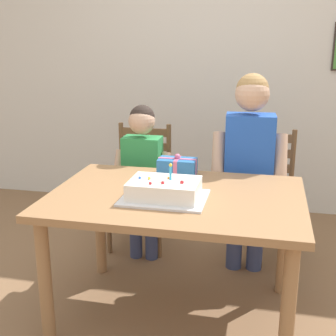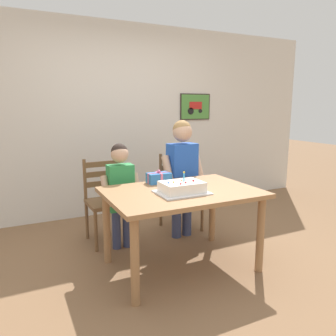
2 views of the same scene
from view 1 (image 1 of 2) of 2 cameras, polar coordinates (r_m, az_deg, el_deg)
name	(u,v)px [view 1 (image 1 of 2)]	position (r m, az deg, el deg)	size (l,w,h in m)	color
ground_plane	(176,314)	(2.79, 0.95, -17.84)	(20.00, 20.00, 0.00)	#846042
back_wall	(219,67)	(4.18, 6.42, 12.47)	(6.40, 0.11, 2.60)	silver
dining_table	(176,211)	(2.49, 1.02, -5.44)	(1.36, 0.94, 0.74)	#9E7047
birthday_cake	(164,190)	(2.37, -0.46, -2.80)	(0.44, 0.34, 0.19)	silver
gift_box_red_large	(177,167)	(2.78, 1.17, 0.17)	(0.24, 0.14, 0.14)	#286BB7
chair_left	(141,185)	(3.49, -3.42, -2.17)	(0.43, 0.43, 0.92)	brown
chair_right	(263,194)	(3.36, 11.89, -3.20)	(0.43, 0.43, 0.92)	brown
child_older	(249,155)	(3.01, 10.15, 1.61)	(0.50, 0.29, 1.34)	#38426B
child_younger	(142,168)	(3.16, -3.22, -0.04)	(0.40, 0.23, 1.12)	#38426B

